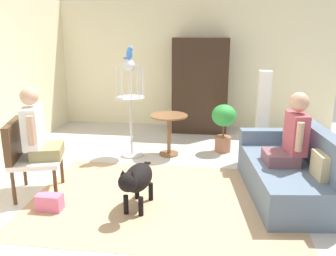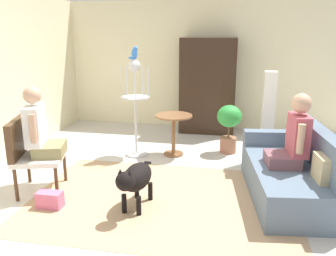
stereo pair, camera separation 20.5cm
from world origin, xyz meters
name	(u,v)px [view 1 (the left image)]	position (x,y,z in m)	size (l,w,h in m)	color
ground_plane	(165,195)	(0.00, 0.00, 0.00)	(7.95, 7.95, 0.00)	beige
back_wall	(188,65)	(0.00, 3.37, 1.26)	(5.82, 0.12, 2.52)	beige
area_rug	(163,200)	(0.00, -0.15, 0.00)	(3.13, 2.23, 0.01)	tan
couch	(291,172)	(1.53, 0.23, 0.30)	(1.06, 1.84, 0.86)	slate
armchair	(26,151)	(-1.66, -0.19, 0.56)	(0.73, 0.78, 0.94)	#4C331E
person_on_couch	(292,135)	(1.49, 0.20, 0.77)	(0.48, 0.55, 0.87)	#744C56
person_on_armchair	(37,130)	(-1.53, -0.15, 0.82)	(0.51, 0.56, 0.85)	#877E51
round_end_table	(169,127)	(-0.14, 1.46, 0.47)	(0.59, 0.59, 0.67)	brown
dog	(137,179)	(-0.26, -0.40, 0.37)	(0.35, 0.88, 0.59)	black
bird_cage_stand	(130,102)	(-0.73, 1.35, 0.88)	(0.45, 0.45, 1.53)	silver
parrot	(129,53)	(-0.72, 1.35, 1.63)	(0.17, 0.10, 0.20)	blue
potted_plant	(224,122)	(0.73, 1.75, 0.50)	(0.40, 0.40, 0.80)	#996047
column_lamp	(263,117)	(1.30, 1.42, 0.69)	(0.20, 0.20, 1.39)	#4C4742
armoire_cabinet	(200,86)	(0.28, 2.96, 0.91)	(1.06, 0.56, 1.82)	black
handbag	(50,202)	(-1.23, -0.56, 0.10)	(0.29, 0.16, 0.19)	#D8668C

